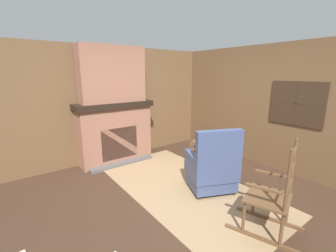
% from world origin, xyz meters
% --- Properties ---
extents(ground_plane, '(14.00, 14.00, 0.00)m').
position_xyz_m(ground_plane, '(0.00, 0.00, 0.00)').
color(ground_plane, '#3D281C').
extents(wood_panel_wall_left, '(0.06, 5.26, 2.38)m').
position_xyz_m(wood_panel_wall_left, '(-2.36, 0.00, 1.19)').
color(wood_panel_wall_left, brown).
rests_on(wood_panel_wall_left, ground).
extents(wood_panel_wall_back, '(5.26, 0.09, 2.38)m').
position_xyz_m(wood_panel_wall_back, '(0.01, 2.36, 1.19)').
color(wood_panel_wall_back, brown).
rests_on(wood_panel_wall_back, ground).
extents(fireplace_hearth, '(0.63, 1.58, 1.27)m').
position_xyz_m(fireplace_hearth, '(-2.11, 0.00, 0.63)').
color(fireplace_hearth, '#93604C').
rests_on(fireplace_hearth, ground).
extents(chimney_breast, '(0.37, 1.31, 1.10)m').
position_xyz_m(chimney_breast, '(-2.12, 0.00, 1.81)').
color(chimney_breast, '#93604C').
rests_on(chimney_breast, fireplace_hearth).
extents(area_rug, '(3.24, 1.67, 0.01)m').
position_xyz_m(area_rug, '(-0.38, 0.40, 0.01)').
color(area_rug, '#997A56').
rests_on(area_rug, ground).
extents(armchair, '(0.84, 0.89, 1.05)m').
position_xyz_m(armchair, '(-0.02, 0.68, 0.38)').
color(armchair, '#3D4C75').
rests_on(armchair, ground).
extents(rocking_chair, '(0.91, 0.71, 1.13)m').
position_xyz_m(rocking_chair, '(1.03, 0.52, 0.40)').
color(rocking_chair, brown).
rests_on(rocking_chair, ground).
extents(firewood_stack, '(0.53, 0.43, 0.28)m').
position_xyz_m(firewood_stack, '(-1.43, 1.84, 0.14)').
color(firewood_stack, brown).
rests_on(firewood_stack, ground).
extents(oil_lamp_vase, '(0.11, 0.11, 0.24)m').
position_xyz_m(oil_lamp_vase, '(-2.16, -0.43, 1.35)').
color(oil_lamp_vase, '#47708E').
rests_on(oil_lamp_vase, fireplace_hearth).
extents(storage_case, '(0.15, 0.22, 0.13)m').
position_xyz_m(storage_case, '(-2.16, 0.30, 1.33)').
color(storage_case, gray).
rests_on(storage_case, fireplace_hearth).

